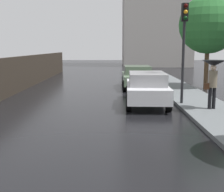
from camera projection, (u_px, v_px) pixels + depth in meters
name	position (u px, v px, depth m)	size (l,w,h in m)	color
car_green_near_kerb	(137.00, 76.00, 19.47)	(1.91, 4.31, 1.40)	slate
car_white_far_ahead	(147.00, 88.00, 13.75)	(1.97, 4.52, 1.47)	silver
pedestrian_with_umbrella_near	(213.00, 71.00, 12.04)	(0.91, 0.91, 1.93)	black
traffic_light	(184.00, 35.00, 13.05)	(0.26, 0.39, 4.25)	black
street_tree_near	(208.00, 25.00, 18.48)	(3.51, 3.51, 5.68)	#4C3823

